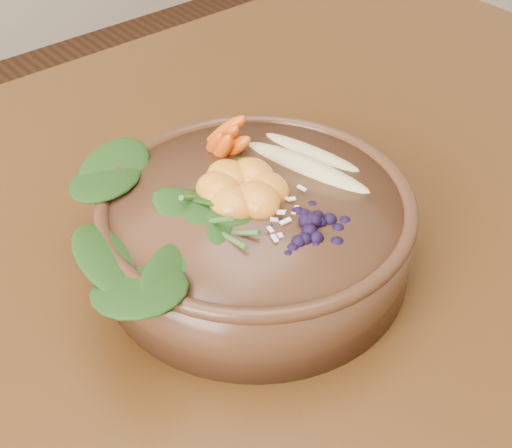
{
  "coord_description": "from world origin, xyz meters",
  "views": [
    {
      "loc": [
        -0.07,
        -0.31,
        1.16
      ],
      "look_at": [
        0.21,
        0.03,
        0.79
      ],
      "focal_mm": 50.0,
      "sensor_mm": 36.0,
      "label": 1
    }
  ],
  "objects_px": {
    "stoneware_bowl": "(256,233)",
    "blueberry_pile": "(312,209)",
    "kale_heap": "(172,178)",
    "banana_halves": "(309,147)",
    "mandarin_cluster": "(242,178)",
    "carrot_cluster": "(230,111)"
  },
  "relations": [
    {
      "from": "stoneware_bowl",
      "to": "blueberry_pile",
      "type": "relative_size",
      "value": 2.16
    },
    {
      "from": "kale_heap",
      "to": "banana_halves",
      "type": "relative_size",
      "value": 1.13
    },
    {
      "from": "mandarin_cluster",
      "to": "stoneware_bowl",
      "type": "bearing_deg",
      "value": -86.52
    },
    {
      "from": "kale_heap",
      "to": "banana_halves",
      "type": "xyz_separation_m",
      "value": [
        0.12,
        -0.03,
        -0.01
      ]
    },
    {
      "from": "stoneware_bowl",
      "to": "mandarin_cluster",
      "type": "bearing_deg",
      "value": 93.48
    },
    {
      "from": "stoneware_bowl",
      "to": "carrot_cluster",
      "type": "bearing_deg",
      "value": 66.13
    },
    {
      "from": "carrot_cluster",
      "to": "mandarin_cluster",
      "type": "bearing_deg",
      "value": -129.81
    },
    {
      "from": "kale_heap",
      "to": "blueberry_pile",
      "type": "xyz_separation_m",
      "value": [
        0.06,
        -0.09,
        -0.0
      ]
    },
    {
      "from": "carrot_cluster",
      "to": "mandarin_cluster",
      "type": "distance_m",
      "value": 0.07
    },
    {
      "from": "stoneware_bowl",
      "to": "blueberry_pile",
      "type": "bearing_deg",
      "value": -77.32
    },
    {
      "from": "banana_halves",
      "to": "mandarin_cluster",
      "type": "relative_size",
      "value": 1.83
    },
    {
      "from": "mandarin_cluster",
      "to": "banana_halves",
      "type": "bearing_deg",
      "value": 0.07
    },
    {
      "from": "stoneware_bowl",
      "to": "carrot_cluster",
      "type": "height_order",
      "value": "carrot_cluster"
    },
    {
      "from": "kale_heap",
      "to": "mandarin_cluster",
      "type": "xyz_separation_m",
      "value": [
        0.05,
        -0.03,
        -0.01
      ]
    },
    {
      "from": "carrot_cluster",
      "to": "kale_heap",
      "type": "bearing_deg",
      "value": -169.49
    },
    {
      "from": "banana_halves",
      "to": "blueberry_pile",
      "type": "bearing_deg",
      "value": -141.51
    },
    {
      "from": "kale_heap",
      "to": "stoneware_bowl",
      "type": "bearing_deg",
      "value": -43.31
    },
    {
      "from": "carrot_cluster",
      "to": "banana_halves",
      "type": "distance_m",
      "value": 0.07
    },
    {
      "from": "carrot_cluster",
      "to": "blueberry_pile",
      "type": "bearing_deg",
      "value": -109.55
    },
    {
      "from": "carrot_cluster",
      "to": "blueberry_pile",
      "type": "distance_m",
      "value": 0.13
    },
    {
      "from": "banana_halves",
      "to": "blueberry_pile",
      "type": "height_order",
      "value": "blueberry_pile"
    },
    {
      "from": "banana_halves",
      "to": "mandarin_cluster",
      "type": "xyz_separation_m",
      "value": [
        -0.07,
        -0.0,
        0.0
      ]
    }
  ]
}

